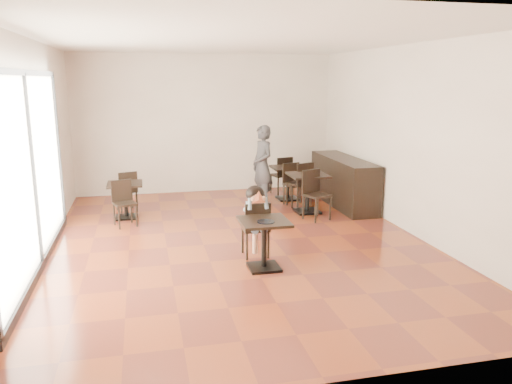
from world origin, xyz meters
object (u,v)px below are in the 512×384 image
object	(u,v)px
chair_mid_a	(299,184)
child	(255,221)
cafe_table_left	(126,201)
chair_back_b	(295,185)
child_table	(264,245)
chair_left_a	(126,191)
child_chair	(255,228)
cafe_table_back	(288,183)
chair_mid_b	(317,196)
chair_back_a	(281,175)
adult_patron	(262,165)
chair_left_b	(125,204)
cafe_table_mid	(308,193)

from	to	relation	value
chair_mid_a	child	bearing A→B (deg)	39.03
cafe_table_left	chair_back_b	bearing A→B (deg)	3.73
child_table	chair_left_a	xyz separation A→B (m)	(-1.95, 3.71, 0.06)
child_table	child_chair	distance (m)	0.55
child_table	cafe_table_left	bearing A→B (deg)	121.72
child_table	cafe_table_back	size ratio (longest dim) A/B	0.96
chair_left_a	chair_mid_a	bearing A→B (deg)	156.04
child_table	chair_back_b	distance (m)	3.71
child	chair_mid_b	world-z (taller)	child
chair_back_a	chair_back_b	world-z (taller)	same
child_table	cafe_table_left	world-z (taller)	child_table
child	cafe_table_back	world-z (taller)	child
child	adult_patron	bearing A→B (deg)	74.42
child_table	chair_left_a	size ratio (longest dim) A/B	0.86
chair_left_a	chair_back_a	xyz separation A→B (m)	(3.47, 0.78, 0.03)
cafe_table_left	chair_mid_b	xyz separation A→B (m)	(3.54, -0.93, 0.13)
child_chair	child	xyz separation A→B (m)	(-0.00, 0.00, 0.11)
adult_patron	chair_mid_b	world-z (taller)	adult_patron
cafe_table_back	child_chair	bearing A→B (deg)	-114.04
chair_mid_b	cafe_table_back	bearing A→B (deg)	71.08
child_chair	child	bearing A→B (deg)	0.00
chair_left_b	chair_back_a	xyz separation A→B (m)	(3.47, 1.88, 0.03)
chair_back_b	child	bearing A→B (deg)	-132.19
cafe_table_mid	chair_left_a	size ratio (longest dim) A/B	0.94
chair_mid_b	chair_back_b	bearing A→B (deg)	72.23
child_table	cafe_table_left	distance (m)	3.72
child	chair_back_a	xyz separation A→B (m)	(1.51, 3.94, -0.09)
cafe_table_left	chair_back_b	world-z (taller)	chair_back_b
cafe_table_mid	chair_back_b	size ratio (longest dim) A/B	0.88
chair_back_a	cafe_table_back	bearing A→B (deg)	75.85
child	cafe_table_back	xyz separation A→B (m)	(1.51, 3.39, -0.17)
chair_back_b	chair_left_a	bearing A→B (deg)	160.51
child_table	chair_back_a	xyz separation A→B (m)	(1.51, 4.49, 0.09)
cafe_table_left	chair_back_b	xyz separation A→B (m)	(3.47, 0.23, 0.10)
child_chair	chair_mid_a	distance (m)	3.20
chair_mid_a	cafe_table_left	bearing A→B (deg)	-18.57
child_table	chair_back_a	world-z (taller)	chair_back_a
cafe_table_back	chair_left_a	distance (m)	3.47
child_chair	chair_back_b	size ratio (longest dim) A/B	0.96
cafe_table_mid	chair_mid_a	distance (m)	0.56
chair_back_b	cafe_table_left	bearing A→B (deg)	169.58
child_chair	cafe_table_back	size ratio (longest dim) A/B	1.16
child_table	adult_patron	size ratio (longest dim) A/B	0.42
chair_mid_b	child_table	bearing A→B (deg)	-146.67
child	cafe_table_back	bearing A→B (deg)	65.96
child_table	chair_mid_a	xyz separation A→B (m)	(1.58, 3.33, 0.12)
child_chair	chair_back_b	xyz separation A→B (m)	(1.51, 2.84, 0.02)
chair_left_b	chair_back_b	size ratio (longest dim) A/B	0.94
cafe_table_back	adult_patron	bearing A→B (deg)	-155.22
chair_mid_a	adult_patron	bearing A→B (deg)	-44.24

